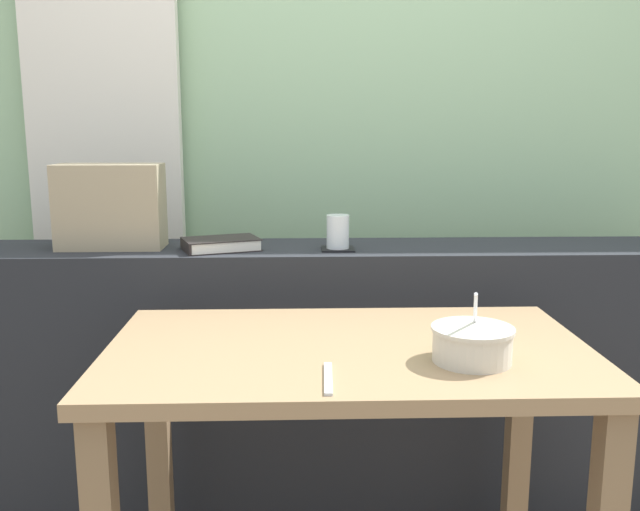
% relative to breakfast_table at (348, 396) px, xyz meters
% --- Properties ---
extents(outdoor_backdrop, '(4.80, 0.08, 2.80)m').
position_rel_breakfast_table_xyz_m(outdoor_backdrop, '(0.03, 1.20, 0.79)').
color(outdoor_backdrop, '#9EC699').
rests_on(outdoor_backdrop, ground).
extents(curtain_left_panel, '(0.56, 0.06, 2.50)m').
position_rel_breakfast_table_xyz_m(curtain_left_panel, '(-0.83, 1.10, 0.64)').
color(curtain_left_panel, silver).
rests_on(curtain_left_panel, ground).
extents(dark_console_ledge, '(2.80, 0.34, 0.86)m').
position_rel_breakfast_table_xyz_m(dark_console_ledge, '(0.03, 0.61, -0.18)').
color(dark_console_ledge, '#23262B').
rests_on(dark_console_ledge, ground).
extents(breakfast_table, '(1.11, 0.65, 0.73)m').
position_rel_breakfast_table_xyz_m(breakfast_table, '(0.00, 0.00, 0.00)').
color(breakfast_table, '#826849').
rests_on(breakfast_table, ground).
extents(coaster_square, '(0.10, 0.10, 0.00)m').
position_rel_breakfast_table_xyz_m(coaster_square, '(0.01, 0.56, 0.25)').
color(coaster_square, black).
rests_on(coaster_square, dark_console_ledge).
extents(juice_glass, '(0.07, 0.07, 0.10)m').
position_rel_breakfast_table_xyz_m(juice_glass, '(0.01, 0.56, 0.30)').
color(juice_glass, white).
rests_on(juice_glass, coaster_square).
extents(closed_book, '(0.26, 0.21, 0.04)m').
position_rel_breakfast_table_xyz_m(closed_book, '(-0.35, 0.57, 0.26)').
color(closed_book, black).
rests_on(closed_book, dark_console_ledge).
extents(throw_pillow, '(0.32, 0.14, 0.26)m').
position_rel_breakfast_table_xyz_m(throw_pillow, '(-0.69, 0.61, 0.37)').
color(throw_pillow, tan).
rests_on(throw_pillow, dark_console_ledge).
extents(soup_bowl, '(0.18, 0.18, 0.16)m').
position_rel_breakfast_table_xyz_m(soup_bowl, '(0.26, -0.12, 0.16)').
color(soup_bowl, beige).
rests_on(soup_bowl, breakfast_table).
extents(fork_utensil, '(0.02, 0.17, 0.01)m').
position_rel_breakfast_table_xyz_m(fork_utensil, '(-0.06, -0.21, 0.13)').
color(fork_utensil, silver).
rests_on(fork_utensil, breakfast_table).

